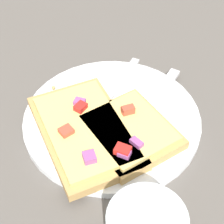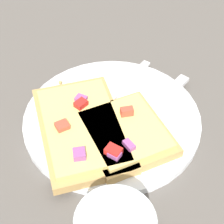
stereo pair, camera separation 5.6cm
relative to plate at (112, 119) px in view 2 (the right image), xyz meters
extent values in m
plane|color=#56514C|center=(0.00, 0.00, -0.01)|extent=(4.00, 4.00, 0.00)
cylinder|color=white|center=(0.00, 0.00, 0.00)|extent=(0.27, 0.27, 0.01)
cube|color=silver|center=(0.08, 0.02, 0.01)|extent=(0.13, 0.02, 0.01)
cube|color=silver|center=(-0.01, 0.02, 0.01)|extent=(0.05, 0.03, 0.01)
cube|color=silver|center=(-0.05, 0.03, 0.01)|extent=(0.03, 0.00, 0.00)
cube|color=silver|center=(-0.05, 0.03, 0.01)|extent=(0.03, 0.00, 0.00)
cube|color=silver|center=(-0.05, 0.02, 0.01)|extent=(0.03, 0.00, 0.00)
cube|color=silver|center=(-0.05, 0.01, 0.01)|extent=(0.03, 0.00, 0.00)
cube|color=silver|center=(0.10, -0.05, 0.01)|extent=(0.08, 0.02, 0.01)
cube|color=silver|center=(0.00, -0.04, 0.01)|extent=(0.13, 0.03, 0.00)
cube|color=tan|center=(-0.05, 0.02, 0.01)|extent=(0.21, 0.22, 0.01)
cube|color=#E0C16B|center=(-0.05, 0.02, 0.02)|extent=(0.19, 0.19, 0.01)
cube|color=#934C8E|center=(-0.01, 0.05, 0.03)|extent=(0.02, 0.02, 0.01)
cube|color=red|center=(-0.02, 0.04, 0.03)|extent=(0.02, 0.02, 0.01)
cube|color=#D14733|center=(-0.07, 0.04, 0.03)|extent=(0.02, 0.02, 0.01)
cube|color=#934C8E|center=(-0.10, -0.01, 0.03)|extent=(0.02, 0.02, 0.01)
cube|color=tan|center=(-0.02, -0.04, 0.01)|extent=(0.16, 0.17, 0.01)
cube|color=#E0C16B|center=(-0.02, -0.04, 0.02)|extent=(0.15, 0.15, 0.01)
cube|color=red|center=(-0.07, -0.05, 0.03)|extent=(0.02, 0.02, 0.01)
cube|color=#D14733|center=(0.00, -0.03, 0.03)|extent=(0.02, 0.02, 0.01)
cube|color=#934C8E|center=(-0.05, -0.06, 0.03)|extent=(0.02, 0.02, 0.01)
cube|color=#934C8E|center=(-0.07, -0.05, 0.03)|extent=(0.01, 0.02, 0.01)
sphere|color=tan|center=(0.01, -0.07, 0.01)|extent=(0.01, 0.01, 0.01)
sphere|color=tan|center=(0.01, 0.11, 0.01)|extent=(0.01, 0.01, 0.01)
camera|label=1|loc=(-0.35, -0.17, 0.42)|focal=60.00mm
camera|label=2|loc=(-0.32, -0.21, 0.42)|focal=60.00mm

